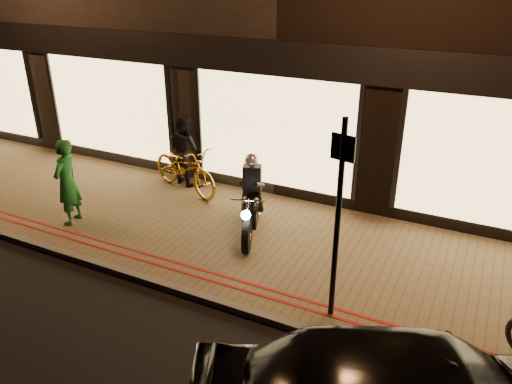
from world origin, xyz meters
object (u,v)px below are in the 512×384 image
motorcycle (251,204)px  bicycle_gold (185,168)px  person_green (67,182)px  sign_post (338,212)px

motorcycle → bicycle_gold: 2.49m
motorcycle → bicycle_gold: size_ratio=0.88×
person_green → bicycle_gold: bearing=139.4°
motorcycle → bicycle_gold: (-2.24, 1.10, -0.06)m
motorcycle → bicycle_gold: motorcycle is taller
sign_post → bicycle_gold: bearing=147.9°
bicycle_gold → motorcycle: bearing=-96.9°
sign_post → bicycle_gold: 5.31m
sign_post → person_green: bearing=175.2°
motorcycle → person_green: 3.64m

